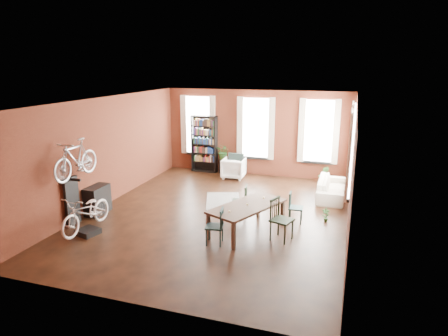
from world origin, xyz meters
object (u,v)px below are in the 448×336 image
at_px(dining_chair_c, 282,220).
at_px(cream_sofa, 332,185).
at_px(console_table, 97,200).
at_px(dining_chair_a, 214,226).
at_px(dining_chair_b, 239,201).
at_px(white_armchair, 234,167).
at_px(plant_stand, 224,166).
at_px(bicycle_floor, 85,196).
at_px(dining_table, 247,218).
at_px(bookshelf, 204,144).
at_px(dining_chair_d, 296,208).
at_px(bike_trainer, 88,232).

xyz_separation_m(dining_chair_c, cream_sofa, (0.96, 3.65, -0.11)).
bearing_deg(console_table, dining_chair_a, -12.47).
xyz_separation_m(dining_chair_b, white_armchair, (-1.25, 3.62, -0.03)).
bearing_deg(console_table, cream_sofa, 29.33).
relative_size(plant_stand, bicycle_floor, 0.31).
height_order(dining_chair_c, plant_stand, dining_chair_c).
distance_m(white_armchair, cream_sofa, 3.77).
bearing_deg(plant_stand, dining_table, -65.97).
distance_m(bookshelf, plant_stand, 1.14).
distance_m(dining_chair_c, bookshelf, 6.70).
height_order(dining_chair_a, bicycle_floor, bicycle_floor).
distance_m(dining_chair_d, plant_stand, 5.32).
distance_m(dining_table, cream_sofa, 3.92).
distance_m(dining_chair_a, console_table, 3.90).
xyz_separation_m(dining_chair_c, console_table, (-5.27, 0.15, -0.11)).
height_order(dining_table, console_table, console_table).
relative_size(dining_chair_a, dining_chair_c, 0.85).
bearing_deg(dining_chair_c, cream_sofa, 4.07).
bearing_deg(cream_sofa, dining_chair_a, 150.83).
relative_size(dining_table, plant_stand, 3.83).
relative_size(dining_chair_a, plant_stand, 1.59).
bearing_deg(bicycle_floor, console_table, 116.75).
bearing_deg(white_armchair, plant_stand, -46.68).
relative_size(bike_trainer, plant_stand, 0.86).
bearing_deg(dining_chair_b, dining_chair_c, 41.24).
bearing_deg(dining_chair_c, bicycle_floor, 123.13).
distance_m(bookshelf, console_table, 5.40).
height_order(bookshelf, bike_trainer, bookshelf).
height_order(dining_chair_d, bookshelf, bookshelf).
distance_m(dining_chair_d, cream_sofa, 2.55).
bearing_deg(dining_chair_d, bicycle_floor, 114.22).
relative_size(dining_chair_a, bookshelf, 0.40).
xyz_separation_m(dining_chair_b, bike_trainer, (-3.26, -2.36, -0.37)).
distance_m(dining_chair_b, plant_stand, 4.55).
height_order(dining_table, cream_sofa, cream_sofa).
xyz_separation_m(dining_chair_d, plant_stand, (-3.37, 4.12, -0.13)).
bearing_deg(dining_chair_b, white_armchair, -169.45).
height_order(dining_chair_d, plant_stand, dining_chair_d).
relative_size(dining_chair_c, console_table, 1.28).
distance_m(white_armchair, bicycle_floor, 6.34).
bearing_deg(dining_chair_a, bike_trainer, -90.34).
height_order(bookshelf, cream_sofa, bookshelf).
bearing_deg(dining_table, bicycle_floor, -134.97).
xyz_separation_m(dining_chair_a, cream_sofa, (2.42, 4.34, -0.03)).
relative_size(console_table, plant_stand, 1.45).
bearing_deg(bicycle_floor, dining_table, 21.58).
bearing_deg(white_armchair, dining_chair_a, 99.32).
distance_m(dining_chair_d, bookshelf, 5.89).
distance_m(dining_chair_a, bicycle_floor, 3.26).
bearing_deg(bike_trainer, console_table, 115.21).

